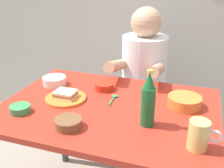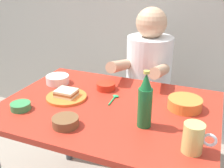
{
  "view_description": "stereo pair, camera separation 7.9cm",
  "coord_description": "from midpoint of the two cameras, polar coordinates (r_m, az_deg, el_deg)",
  "views": [
    {
      "loc": [
        0.41,
        -1.14,
        1.37
      ],
      "look_at": [
        0.0,
        0.05,
        0.84
      ],
      "focal_mm": 42.24,
      "sensor_mm": 36.0,
      "label": 1
    },
    {
      "loc": [
        0.48,
        -1.11,
        1.37
      ],
      "look_at": [
        0.0,
        0.05,
        0.84
      ],
      "focal_mm": 42.24,
      "sensor_mm": 36.0,
      "label": 2
    }
  ],
  "objects": [
    {
      "name": "dining_table",
      "position": [
        1.41,
        0.83,
        -8.0
      ],
      "size": [
        1.1,
        0.8,
        0.74
      ],
      "color": "#B72D1E",
      "rests_on": "ground"
    },
    {
      "name": "stool",
      "position": [
        2.07,
        8.47,
        -6.95
      ],
      "size": [
        0.34,
        0.34,
        0.45
      ],
      "color": "#4C4C51",
      "rests_on": "ground"
    },
    {
      "name": "person_seated",
      "position": [
        1.89,
        9.11,
        3.91
      ],
      "size": [
        0.33,
        0.56,
        0.72
      ],
      "color": "white",
      "rests_on": "stool"
    },
    {
      "name": "plate_orange",
      "position": [
        1.45,
        -8.29,
        -2.82
      ],
      "size": [
        0.22,
        0.22,
        0.01
      ],
      "primitive_type": "cylinder",
      "color": "orange",
      "rests_on": "dining_table"
    },
    {
      "name": "sandwich",
      "position": [
        1.44,
        -8.34,
        -1.92
      ],
      "size": [
        0.11,
        0.09,
        0.04
      ],
      "color": "beige",
      "rests_on": "plate_orange"
    },
    {
      "name": "beer_mug",
      "position": [
        1.07,
        19.34,
        -11.03
      ],
      "size": [
        0.13,
        0.08,
        0.12
      ],
      "color": "#D1BC66",
      "rests_on": "dining_table"
    },
    {
      "name": "beer_bottle",
      "position": [
        1.15,
        9.11,
        -3.88
      ],
      "size": [
        0.06,
        0.06,
        0.26
      ],
      "color": "#19602D",
      "rests_on": "dining_table"
    },
    {
      "name": "rice_bowl_white",
      "position": [
        1.65,
        -10.37,
        1.04
      ],
      "size": [
        0.14,
        0.14,
        0.05
      ],
      "color": "silver",
      "rests_on": "dining_table"
    },
    {
      "name": "dip_bowl_green",
      "position": [
        1.38,
        -17.64,
        -4.56
      ],
      "size": [
        0.1,
        0.1,
        0.03
      ],
      "color": "#388C4C",
      "rests_on": "dining_table"
    },
    {
      "name": "soup_bowl_orange",
      "position": [
        1.38,
        17.08,
        -3.99
      ],
      "size": [
        0.17,
        0.17,
        0.05
      ],
      "color": "orange",
      "rests_on": "dining_table"
    },
    {
      "name": "condiment_bowl_brown",
      "position": [
        1.19,
        -8.18,
        -8.02
      ],
      "size": [
        0.12,
        0.12,
        0.04
      ],
      "color": "brown",
      "rests_on": "dining_table"
    },
    {
      "name": "sauce_bowl_chili",
      "position": [
        1.54,
        0.13,
        -0.42
      ],
      "size": [
        0.11,
        0.11,
        0.04
      ],
      "color": "red",
      "rests_on": "dining_table"
    },
    {
      "name": "spoon",
      "position": [
        1.43,
        2.12,
        -3.04
      ],
      "size": [
        0.04,
        0.12,
        0.01
      ],
      "color": "#26A559",
      "rests_on": "dining_table"
    }
  ]
}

